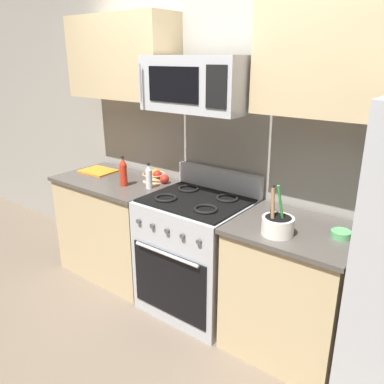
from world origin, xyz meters
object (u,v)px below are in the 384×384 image
(microwave, at_px, (200,83))
(fruit_basket, at_px, (154,176))
(cutting_board, at_px, (98,171))
(range_oven, at_px, (196,253))
(apple_loose, at_px, (164,179))
(prep_bowl, at_px, (341,234))
(bottle_hot_sauce, at_px, (123,172))
(utensil_crock, at_px, (278,225))
(bottle_vinegar, at_px, (149,177))

(microwave, xyz_separation_m, fruit_basket, (-0.59, 0.15, -0.80))
(cutting_board, bearing_deg, range_oven, -2.74)
(range_oven, bearing_deg, microwave, 90.03)
(apple_loose, bearing_deg, cutting_board, -170.87)
(cutting_board, distance_m, prep_bowl, 2.24)
(fruit_basket, bearing_deg, bottle_hot_sauce, -113.30)
(prep_bowl, bearing_deg, bottle_hot_sauce, -176.54)
(range_oven, height_order, microwave, microwave)
(prep_bowl, bearing_deg, fruit_basket, 174.84)
(cutting_board, xyz_separation_m, prep_bowl, (2.24, -0.03, 0.02))
(prep_bowl, bearing_deg, utensil_crock, -149.49)
(prep_bowl, bearing_deg, bottle_vinegar, -179.08)
(range_oven, relative_size, apple_loose, 13.96)
(apple_loose, height_order, prep_bowl, apple_loose)
(fruit_basket, height_order, apple_loose, fruit_basket)
(fruit_basket, relative_size, bottle_hot_sauce, 0.79)
(apple_loose, bearing_deg, fruit_basket, 179.21)
(bottle_hot_sauce, relative_size, prep_bowl, 2.10)
(microwave, relative_size, utensil_crock, 2.34)
(utensil_crock, bearing_deg, fruit_basket, 165.67)
(microwave, bearing_deg, fruit_basket, 166.08)
(cutting_board, relative_size, bottle_vinegar, 1.45)
(fruit_basket, height_order, bottle_vinegar, bottle_vinegar)
(range_oven, relative_size, microwave, 1.44)
(utensil_crock, height_order, apple_loose, utensil_crock)
(bottle_vinegar, bearing_deg, apple_loose, 84.79)
(apple_loose, xyz_separation_m, bottle_hot_sauce, (-0.23, -0.25, 0.08))
(range_oven, xyz_separation_m, cutting_board, (-1.19, 0.06, 0.45))
(prep_bowl, bearing_deg, cutting_board, 179.22)
(range_oven, height_order, utensil_crock, utensil_crock)
(fruit_basket, relative_size, bottle_vinegar, 0.94)
(bottle_hot_sauce, bearing_deg, utensil_crock, -3.34)
(bottle_hot_sauce, distance_m, prep_bowl, 1.75)
(fruit_basket, height_order, cutting_board, fruit_basket)
(cutting_board, relative_size, bottle_hot_sauce, 1.22)
(apple_loose, xyz_separation_m, bottle_vinegar, (-0.02, -0.17, 0.06))
(bottle_hot_sauce, bearing_deg, range_oven, 6.46)
(range_oven, distance_m, cutting_board, 1.27)
(apple_loose, relative_size, bottle_vinegar, 0.37)
(utensil_crock, xyz_separation_m, fruit_basket, (-1.32, 0.34, -0.02))
(cutting_board, distance_m, bottle_hot_sauce, 0.52)
(apple_loose, relative_size, bottle_hot_sauce, 0.31)
(utensil_crock, bearing_deg, apple_loose, 164.41)
(apple_loose, bearing_deg, prep_bowl, -5.49)
(utensil_crock, xyz_separation_m, bottle_vinegar, (-1.22, 0.16, 0.03))
(microwave, xyz_separation_m, bottle_hot_sauce, (-0.70, -0.11, -0.73))
(bottle_hot_sauce, bearing_deg, cutting_board, 164.59)
(range_oven, height_order, cutting_board, range_oven)
(bottle_vinegar, bearing_deg, bottle_hot_sauce, -159.09)
(utensil_crock, height_order, prep_bowl, utensil_crock)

